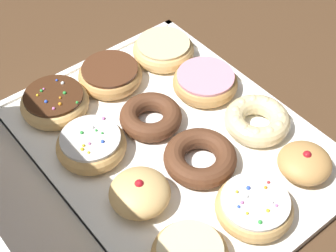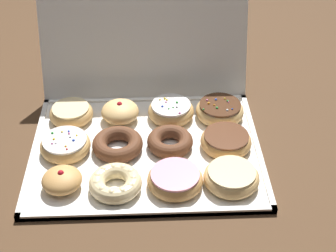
{
  "view_description": "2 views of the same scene",
  "coord_description": "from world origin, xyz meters",
  "views": [
    {
      "loc": [
        -0.43,
        0.36,
        0.65
      ],
      "look_at": [
        0.01,
        0.0,
        0.04
      ],
      "focal_mm": 54.61,
      "sensor_mm": 36.0,
      "label": 1
    },
    {
      "loc": [
        0.01,
        -0.9,
        0.78
      ],
      "look_at": [
        0.05,
        0.02,
        0.06
      ],
      "focal_mm": 54.75,
      "sensor_mm": 36.0,
      "label": 2
    }
  ],
  "objects": [
    {
      "name": "sprinkle_donut_4",
      "position": [
        -0.18,
        -0.0,
        0.03
      ],
      "size": [
        0.12,
        0.12,
        0.04
      ],
      "color": "tan",
      "rests_on": "donut_box"
    },
    {
      "name": "jelly_filled_donut_9",
      "position": [
        -0.06,
        0.12,
        0.03
      ],
      "size": [
        0.09,
        0.09,
        0.05
      ],
      "color": "#E5B770",
      "rests_on": "donut_box"
    },
    {
      "name": "chocolate_cake_ring_donut_5",
      "position": [
        -0.06,
        0.0,
        0.03
      ],
      "size": [
        0.12,
        0.12,
        0.03
      ],
      "color": "#59331E",
      "rests_on": "donut_box"
    },
    {
      "name": "cruller_donut_1",
      "position": [
        -0.06,
        -0.13,
        0.03
      ],
      "size": [
        0.11,
        0.11,
        0.04
      ],
      "color": "beige",
      "rests_on": "donut_box"
    },
    {
      "name": "glazed_ring_donut_3",
      "position": [
        0.18,
        -0.12,
        0.03
      ],
      "size": [
        0.12,
        0.12,
        0.04
      ],
      "color": "#E5B770",
      "rests_on": "donut_box"
    },
    {
      "name": "sprinkle_donut_11",
      "position": [
        0.18,
        0.12,
        0.03
      ],
      "size": [
        0.12,
        0.12,
        0.04
      ],
      "color": "#E5B770",
      "rests_on": "donut_box"
    },
    {
      "name": "donut_box",
      "position": [
        0.0,
        0.0,
        0.01
      ],
      "size": [
        0.53,
        0.4,
        0.01
      ],
      "color": "white",
      "rests_on": "ground"
    },
    {
      "name": "pink_frosted_donut_2",
      "position": [
        0.06,
        -0.12,
        0.03
      ],
      "size": [
        0.12,
        0.12,
        0.04
      ],
      "color": "tan",
      "rests_on": "donut_box"
    },
    {
      "name": "sprinkle_donut_10",
      "position": [
        0.06,
        0.12,
        0.03
      ],
      "size": [
        0.11,
        0.11,
        0.04
      ],
      "color": "tan",
      "rests_on": "donut_box"
    },
    {
      "name": "chocolate_frosted_donut_7",
      "position": [
        0.18,
        -0.0,
        0.03
      ],
      "size": [
        0.12,
        0.12,
        0.04
      ],
      "color": "tan",
      "rests_on": "donut_box"
    },
    {
      "name": "ground_plane",
      "position": [
        0.0,
        0.0,
        0.0
      ],
      "size": [
        3.0,
        3.0,
        0.0
      ],
      "primitive_type": "plane",
      "color": "#4C331E"
    },
    {
      "name": "chocolate_cake_ring_donut_6",
      "position": [
        0.06,
        0.01,
        0.03
      ],
      "size": [
        0.11,
        0.11,
        0.03
      ],
      "color": "#59331E",
      "rests_on": "donut_box"
    },
    {
      "name": "box_lid_open",
      "position": [
        0.0,
        0.27,
        0.18
      ],
      "size": [
        0.53,
        0.14,
        0.35
      ],
      "primitive_type": "cube",
      "rotation": [
        1.21,
        0.0,
        0.0
      ],
      "color": "white",
      "rests_on": "ground"
    },
    {
      "name": "jelly_filled_donut_0",
      "position": [
        -0.18,
        -0.12,
        0.03
      ],
      "size": [
        0.08,
        0.08,
        0.05
      ],
      "color": "tan",
      "rests_on": "donut_box"
    }
  ]
}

